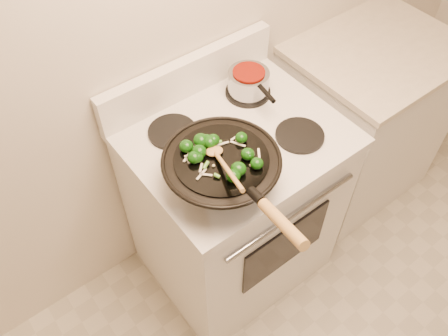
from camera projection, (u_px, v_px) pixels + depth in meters
stove at (233, 205)px, 2.09m from camera, size 0.78×0.67×1.08m
counter_unit at (360, 121)px, 2.45m from camera, size 0.76×0.62×0.91m
wok at (222, 170)px, 1.53m from camera, size 0.39×0.64×0.26m
stirfry at (215, 151)px, 1.49m from camera, size 0.23×0.24×0.04m
wooden_spoon at (222, 162)px, 1.45m from camera, size 0.11×0.26×0.09m
saucepan at (249, 82)px, 1.84m from camera, size 0.16×0.26×0.10m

